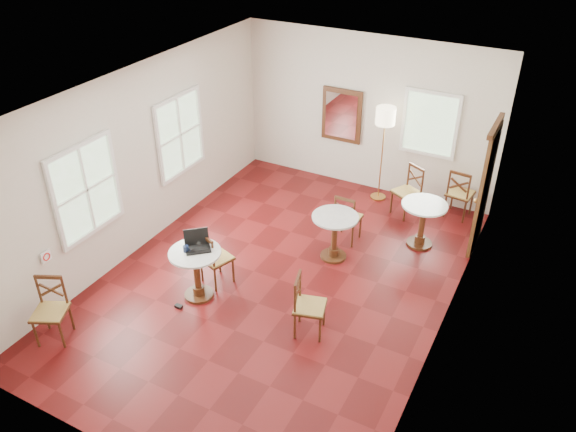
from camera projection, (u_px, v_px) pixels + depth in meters
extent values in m
plane|color=#5B0F10|center=(279.00, 280.00, 8.89)|extent=(7.00, 7.00, 0.00)
cube|color=beige|center=(367.00, 114.00, 10.74)|extent=(5.00, 0.02, 3.00)
cube|color=beige|center=(103.00, 356.00, 5.47)|extent=(5.00, 0.02, 3.00)
cube|color=beige|center=(140.00, 160.00, 9.10)|extent=(0.02, 7.00, 3.00)
cube|color=beige|center=(454.00, 242.00, 7.11)|extent=(0.02, 7.00, 3.00)
cube|color=white|center=(277.00, 94.00, 7.32)|extent=(5.00, 7.00, 0.02)
cube|color=#523317|center=(484.00, 190.00, 9.17)|extent=(0.06, 0.90, 2.10)
cube|color=#452411|center=(496.00, 126.00, 8.60)|extent=(0.08, 1.02, 0.08)
sphere|color=#BF8C3F|center=(476.00, 201.00, 8.98)|extent=(0.07, 0.07, 0.07)
cube|color=#4C2814|center=(342.00, 115.00, 10.96)|extent=(0.80, 0.05, 1.05)
cube|color=white|center=(341.00, 116.00, 10.94)|extent=(0.64, 0.02, 0.88)
cube|color=white|center=(46.00, 257.00, 7.79)|extent=(0.02, 0.16, 0.16)
torus|color=red|center=(47.00, 257.00, 7.79)|extent=(0.02, 0.12, 0.12)
cube|color=white|center=(86.00, 190.00, 8.15)|extent=(0.06, 1.22, 1.42)
cube|color=white|center=(180.00, 135.00, 9.81)|extent=(0.06, 1.22, 1.42)
cube|color=white|center=(430.00, 124.00, 10.21)|extent=(1.02, 0.06, 1.22)
cylinder|color=#452411|center=(199.00, 294.00, 8.55)|extent=(0.43, 0.43, 0.04)
cylinder|color=#452411|center=(199.00, 290.00, 8.51)|extent=(0.17, 0.17, 0.13)
cylinder|color=#4C2814|center=(197.00, 272.00, 8.34)|extent=(0.10, 0.10, 0.65)
cylinder|color=#452411|center=(195.00, 255.00, 8.18)|extent=(0.15, 0.15, 0.06)
cylinder|color=silver|center=(195.00, 253.00, 8.15)|extent=(0.76, 0.76, 0.03)
cylinder|color=#452411|center=(333.00, 256.00, 9.40)|extent=(0.43, 0.43, 0.04)
cylinder|color=#452411|center=(334.00, 252.00, 9.35)|extent=(0.17, 0.17, 0.13)
cylinder|color=#4C2814|center=(334.00, 235.00, 9.18)|extent=(0.10, 0.10, 0.64)
cylinder|color=#452411|center=(335.00, 220.00, 9.03)|extent=(0.15, 0.15, 0.06)
cylinder|color=silver|center=(335.00, 217.00, 9.00)|extent=(0.74, 0.74, 0.03)
cylinder|color=#452411|center=(419.00, 243.00, 9.71)|extent=(0.43, 0.43, 0.04)
cylinder|color=#452411|center=(420.00, 239.00, 9.66)|extent=(0.17, 0.17, 0.13)
cylinder|color=#4C2814|center=(422.00, 223.00, 9.49)|extent=(0.10, 0.10, 0.64)
cylinder|color=#452411|center=(424.00, 207.00, 9.33)|extent=(0.15, 0.15, 0.06)
cylinder|color=silver|center=(425.00, 205.00, 9.31)|extent=(0.75, 0.75, 0.03)
cylinder|color=#452411|center=(233.00, 270.00, 8.74)|extent=(0.03, 0.03, 0.43)
cylinder|color=#452411|center=(215.00, 280.00, 8.54)|extent=(0.03, 0.03, 0.43)
cylinder|color=#452411|center=(220.00, 261.00, 8.95)|extent=(0.03, 0.03, 0.43)
cylinder|color=#452411|center=(202.00, 270.00, 8.75)|extent=(0.03, 0.03, 0.43)
cube|color=#452411|center=(217.00, 258.00, 8.63)|extent=(0.53, 0.53, 0.03)
cube|color=#A98744|center=(216.00, 258.00, 8.63)|extent=(0.51, 0.51, 0.04)
cylinder|color=#452411|center=(213.00, 255.00, 8.30)|extent=(0.03, 0.03, 0.48)
cylinder|color=#452411|center=(199.00, 245.00, 8.52)|extent=(0.03, 0.03, 0.48)
cube|color=#452411|center=(205.00, 238.00, 8.30)|extent=(0.35, 0.15, 0.05)
cube|color=#4C2814|center=(206.00, 250.00, 8.41)|extent=(0.30, 0.12, 0.21)
cube|color=#4C2814|center=(206.00, 250.00, 8.41)|extent=(0.30, 0.12, 0.21)
cylinder|color=#452411|center=(36.00, 334.00, 7.55)|extent=(0.03, 0.03, 0.44)
cylinder|color=#452411|center=(46.00, 316.00, 7.85)|extent=(0.03, 0.03, 0.44)
cylinder|color=#452411|center=(62.00, 335.00, 7.54)|extent=(0.03, 0.03, 0.44)
cylinder|color=#452411|center=(71.00, 317.00, 7.83)|extent=(0.03, 0.03, 0.44)
cube|color=#452411|center=(50.00, 313.00, 7.58)|extent=(0.57, 0.57, 0.03)
cube|color=#A98744|center=(50.00, 312.00, 7.57)|extent=(0.54, 0.54, 0.04)
cylinder|color=#452411|center=(39.00, 290.00, 7.60)|extent=(0.03, 0.03, 0.48)
cylinder|color=#452411|center=(64.00, 291.00, 7.59)|extent=(0.03, 0.03, 0.48)
cube|color=#452411|center=(48.00, 277.00, 7.48)|extent=(0.35, 0.19, 0.05)
cube|color=#4C2814|center=(51.00, 290.00, 7.59)|extent=(0.29, 0.16, 0.21)
cube|color=#4C2814|center=(51.00, 290.00, 7.59)|extent=(0.29, 0.16, 0.21)
cylinder|color=#452411|center=(360.00, 227.00, 9.79)|extent=(0.03, 0.03, 0.42)
cylinder|color=#452411|center=(352.00, 236.00, 9.54)|extent=(0.03, 0.03, 0.42)
cylinder|color=#452411|center=(342.00, 222.00, 9.93)|extent=(0.03, 0.03, 0.42)
cylinder|color=#452411|center=(334.00, 231.00, 9.68)|extent=(0.03, 0.03, 0.42)
cube|color=#452411|center=(348.00, 218.00, 9.62)|extent=(0.42, 0.42, 0.03)
cube|color=#A98744|center=(348.00, 217.00, 9.61)|extent=(0.40, 0.40, 0.04)
cylinder|color=#452411|center=(354.00, 214.00, 9.30)|extent=(0.03, 0.03, 0.47)
cylinder|color=#452411|center=(335.00, 208.00, 9.44)|extent=(0.03, 0.03, 0.47)
cube|color=#452411|center=(345.00, 199.00, 9.26)|extent=(0.36, 0.04, 0.05)
cube|color=#4C2814|center=(344.00, 210.00, 9.37)|extent=(0.31, 0.03, 0.21)
cube|color=#4C2814|center=(344.00, 210.00, 9.37)|extent=(0.31, 0.03, 0.21)
cylinder|color=#452411|center=(320.00, 330.00, 7.62)|extent=(0.03, 0.03, 0.43)
cylinder|color=#452411|center=(295.00, 326.00, 7.69)|extent=(0.03, 0.03, 0.43)
cylinder|color=#452411|center=(324.00, 313.00, 7.91)|extent=(0.03, 0.03, 0.43)
cylinder|color=#452411|center=(300.00, 309.00, 7.97)|extent=(0.03, 0.03, 0.43)
cube|color=#452411|center=(310.00, 307.00, 7.68)|extent=(0.52, 0.52, 0.03)
cube|color=#A98744|center=(310.00, 306.00, 7.68)|extent=(0.50, 0.50, 0.04)
cylinder|color=#452411|center=(295.00, 300.00, 7.45)|extent=(0.03, 0.03, 0.48)
cylinder|color=#452411|center=(300.00, 284.00, 7.73)|extent=(0.03, 0.03, 0.48)
cube|color=#452411|center=(298.00, 279.00, 7.48)|extent=(0.13, 0.36, 0.05)
cube|color=#4C2814|center=(298.00, 291.00, 7.59)|extent=(0.11, 0.30, 0.21)
cube|color=#4C2814|center=(298.00, 291.00, 7.59)|extent=(0.11, 0.30, 0.21)
cylinder|color=#452411|center=(471.00, 203.00, 10.44)|extent=(0.04, 0.04, 0.45)
cylinder|color=#452411|center=(464.00, 212.00, 10.18)|extent=(0.04, 0.04, 0.45)
cylinder|color=#452411|center=(452.00, 198.00, 10.61)|extent=(0.04, 0.04, 0.45)
cylinder|color=#452411|center=(445.00, 206.00, 10.36)|extent=(0.04, 0.04, 0.45)
cube|color=#452411|center=(460.00, 194.00, 10.28)|extent=(0.49, 0.49, 0.03)
cube|color=#A98744|center=(460.00, 193.00, 10.27)|extent=(0.47, 0.47, 0.04)
cylinder|color=#452411|center=(469.00, 189.00, 9.93)|extent=(0.04, 0.04, 0.50)
cylinder|color=#452411|center=(449.00, 183.00, 10.11)|extent=(0.04, 0.04, 0.50)
cube|color=#452411|center=(461.00, 174.00, 9.90)|extent=(0.38, 0.08, 0.05)
cube|color=#4C2814|center=(459.00, 185.00, 10.02)|extent=(0.33, 0.06, 0.22)
cube|color=#4C2814|center=(459.00, 185.00, 10.02)|extent=(0.33, 0.06, 0.22)
cylinder|color=#452411|center=(391.00, 202.00, 10.49)|extent=(0.04, 0.04, 0.44)
cylinder|color=#452411|center=(406.00, 197.00, 10.65)|extent=(0.04, 0.04, 0.44)
cylinder|color=#452411|center=(405.00, 210.00, 10.24)|extent=(0.04, 0.04, 0.44)
cylinder|color=#452411|center=(419.00, 205.00, 10.40)|extent=(0.04, 0.04, 0.44)
cube|color=#452411|center=(407.00, 193.00, 10.33)|extent=(0.59, 0.59, 0.03)
cube|color=#A98744|center=(407.00, 192.00, 10.32)|extent=(0.56, 0.56, 0.04)
cylinder|color=#452411|center=(408.00, 175.00, 10.41)|extent=(0.04, 0.04, 0.49)
cylinder|color=#452411|center=(422.00, 182.00, 10.15)|extent=(0.04, 0.04, 0.49)
cube|color=#452411|center=(417.00, 167.00, 10.16)|extent=(0.34, 0.21, 0.05)
cube|color=#4C2814|center=(415.00, 178.00, 10.28)|extent=(0.29, 0.18, 0.22)
cube|color=#4C2814|center=(415.00, 178.00, 10.28)|extent=(0.29, 0.18, 0.22)
cylinder|color=#BF8C3F|center=(378.00, 197.00, 11.07)|extent=(0.29, 0.29, 0.03)
cylinder|color=#BF8C3F|center=(382.00, 158.00, 10.64)|extent=(0.03, 0.03, 1.68)
cylinder|color=beige|center=(386.00, 116.00, 10.19)|extent=(0.36, 0.36, 0.31)
cube|color=black|center=(198.00, 249.00, 8.19)|extent=(0.44, 0.43, 0.02)
cube|color=black|center=(198.00, 248.00, 8.18)|extent=(0.32, 0.31, 0.00)
cube|color=black|center=(196.00, 237.00, 8.23)|extent=(0.32, 0.29, 0.24)
cube|color=silver|center=(196.00, 237.00, 8.23)|extent=(0.27, 0.25, 0.20)
ellipsoid|color=black|center=(194.00, 251.00, 8.13)|extent=(0.11, 0.07, 0.04)
cylinder|color=black|center=(186.00, 249.00, 8.13)|extent=(0.08, 0.08, 0.09)
torus|color=black|center=(188.00, 250.00, 8.11)|extent=(0.06, 0.01, 0.06)
cylinder|color=white|center=(199.00, 246.00, 8.17)|extent=(0.07, 0.07, 0.11)
cube|color=black|center=(179.00, 306.00, 8.32)|extent=(0.11, 0.06, 0.04)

